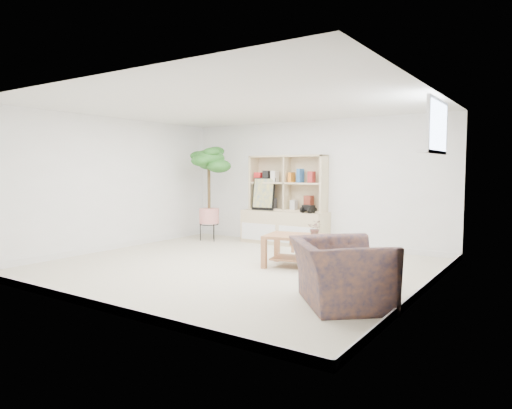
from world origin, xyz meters
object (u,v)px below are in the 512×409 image
Objects in this scene: storage_unit at (285,200)px; armchair at (340,268)px; coffee_table at (306,252)px; floor_tree at (209,194)px.

armchair is at bearing -51.08° from storage_unit.
floor_tree is (-2.86, 1.22, 0.73)m from coffee_table.
storage_unit is 0.90× the size of floor_tree.
armchair is (1.18, -1.44, 0.16)m from coffee_table.
storage_unit is at bearing 17.84° from floor_tree.
coffee_table is 0.61× the size of floor_tree.
floor_tree is at bearing -162.16° from storage_unit.
storage_unit is 2.27m from coffee_table.
storage_unit reaches higher than coffee_table.
coffee_table is 3.20m from floor_tree.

